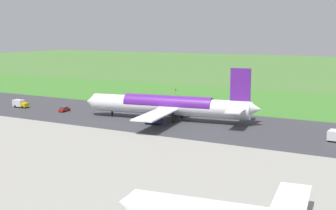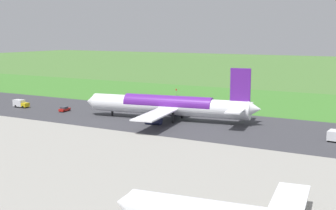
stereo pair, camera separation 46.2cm
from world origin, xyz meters
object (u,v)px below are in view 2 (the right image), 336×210
(airliner_main, at_px, (169,106))
(no_stopping_sign, at_px, (176,92))
(service_truck_fuel, at_px, (21,103))
(service_car_ops, at_px, (64,109))
(traffic_cone_orange, at_px, (155,95))
(service_truck_baggage, at_px, (334,135))

(airliner_main, bearing_deg, no_stopping_sign, -63.98)
(airliner_main, bearing_deg, service_truck_fuel, 5.11)
(service_car_ops, distance_m, no_stopping_sign, 51.83)
(service_truck_fuel, relative_size, no_stopping_sign, 1.99)
(service_truck_fuel, xyz_separation_m, traffic_cone_orange, (-25.59, -46.69, -1.13))
(traffic_cone_orange, bearing_deg, airliner_main, 125.61)
(service_truck_fuel, xyz_separation_m, service_car_ops, (-18.68, -1.12, -0.56))
(airliner_main, relative_size, service_car_ops, 12.32)
(traffic_cone_orange, bearing_deg, service_truck_fuel, 61.27)
(airliner_main, distance_m, no_stopping_sign, 51.19)
(service_car_ops, bearing_deg, airliner_main, -174.03)
(service_truck_fuel, bearing_deg, service_truck_baggage, -178.99)
(airliner_main, height_order, service_truck_fuel, airliner_main)
(service_truck_baggage, relative_size, service_car_ops, 1.36)
(airliner_main, xyz_separation_m, traffic_cone_orange, (29.88, -41.73, -4.08))
(traffic_cone_orange, bearing_deg, service_car_ops, 81.38)
(no_stopping_sign, height_order, traffic_cone_orange, no_stopping_sign)
(service_truck_baggage, height_order, traffic_cone_orange, service_truck_baggage)
(service_car_ops, relative_size, traffic_cone_orange, 7.97)
(service_car_ops, height_order, no_stopping_sign, no_stopping_sign)
(service_truck_fuel, height_order, service_car_ops, service_truck_fuel)
(service_truck_fuel, height_order, no_stopping_sign, no_stopping_sign)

